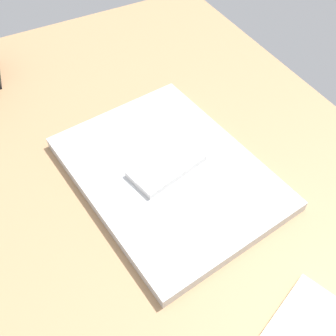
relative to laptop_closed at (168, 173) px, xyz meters
The scene contains 3 objects.
desk_surface 9.97cm from the laptop_closed, 33.84° to the right, with size 120.00×80.00×3.00cm, color #9E7751.
laptop_closed is the anchor object (origin of this frame).
cell_phone_on_laptop 1.52cm from the laptop_closed, 142.68° to the right, with size 8.32×12.38×1.19cm.
Camera 1 is at (26.35, -13.19, 50.66)cm, focal length 42.65 mm.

